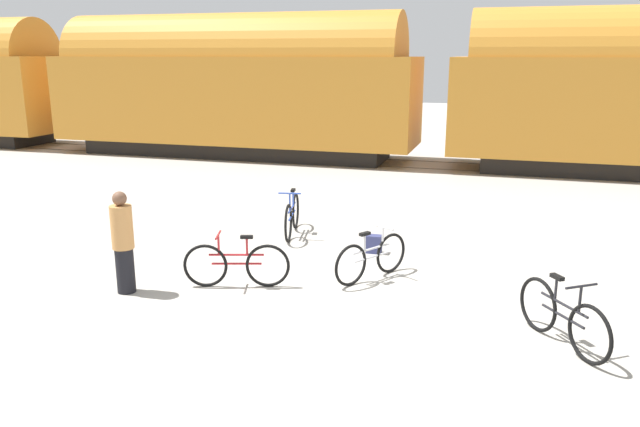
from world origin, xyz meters
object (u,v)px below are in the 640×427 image
Objects in this scene: freight_train at (435,87)px; bicycle_black at (562,317)px; bicycle_silver at (371,258)px; bicycle_maroon at (237,264)px; backpack at (374,244)px; person_in_tan at (123,243)px; bicycle_blue at (292,216)px.

freight_train reaches higher than bicycle_black.
freight_train is at bearing 91.99° from bicycle_silver.
bicycle_black is at bearing -8.41° from bicycle_maroon.
backpack is (1.74, 2.38, -0.21)m from bicycle_maroon.
person_in_tan is at bearing -154.59° from bicycle_silver.
bicycle_black reaches higher than bicycle_maroon.
freight_train is 11.56m from bicycle_silver.
freight_train is 12.62m from bicycle_maroon.
freight_train reaches higher than bicycle_blue.
freight_train is 166.57× the size of backpack.
person_in_tan is (-3.17, -13.03, -1.79)m from freight_train.
bicycle_maroon reaches higher than bicycle_silver.
bicycle_blue is 5.21× the size of backpack.
freight_train reaches higher than bicycle_maroon.
bicycle_black is 4.40m from backpack.
bicycle_blue is 3.08m from bicycle_maroon.
bicycle_black is (3.25, -13.03, -2.21)m from freight_train.
bicycle_blue is (-4.98, 3.79, 0.01)m from bicycle_black.
bicycle_silver is 0.88× the size of person_in_tan.
freight_train reaches higher than backpack.
freight_train is 13.53m from person_in_tan.
person_in_tan reaches higher than bicycle_black.
bicycle_maroon is at bearing -87.47° from bicycle_blue.
bicycle_black is (2.86, -1.70, 0.02)m from bicycle_silver.
freight_train is 31.94× the size of bicycle_blue.
freight_train is 10.23m from backpack.
bicycle_silver is 1.44m from backpack.
bicycle_blue is (-1.73, -9.24, -2.20)m from freight_train.
backpack is at bearing -20.18° from bicycle_blue.
person_in_tan is 4.77× the size of backpack.
person_in_tan is (-3.57, -1.70, 0.44)m from bicycle_silver.
bicycle_black is at bearing -159.96° from person_in_tan.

